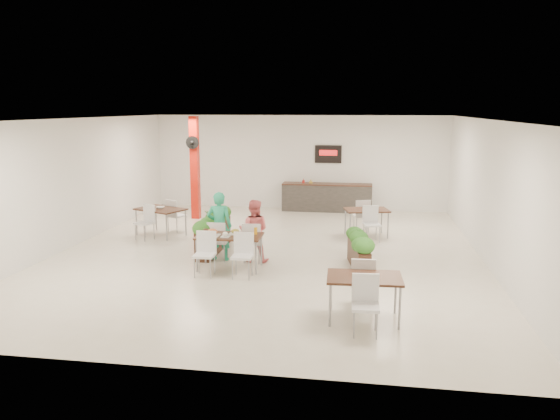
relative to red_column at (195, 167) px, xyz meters
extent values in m
plane|color=beige|center=(3.00, -3.79, -1.64)|extent=(12.00, 12.00, 0.00)
cube|color=white|center=(3.00, 2.21, -0.04)|extent=(10.00, 0.10, 3.20)
cube|color=white|center=(3.00, -9.79, -0.04)|extent=(10.00, 0.10, 3.20)
cube|color=white|center=(-2.00, -3.79, -0.04)|extent=(0.10, 12.00, 3.20)
cube|color=white|center=(8.00, -3.79, -0.04)|extent=(0.10, 12.00, 3.20)
cube|color=white|center=(3.00, -3.79, 1.56)|extent=(10.00, 12.00, 0.04)
cube|color=#B7190C|center=(0.00, 0.01, -0.04)|extent=(0.25, 0.25, 3.20)
cylinder|color=black|center=(0.00, -0.17, 0.76)|extent=(0.40, 0.06, 0.40)
sphere|color=black|center=(0.00, -0.21, 0.76)|extent=(0.12, 0.12, 0.12)
cube|color=#292724|center=(4.00, 1.86, -1.19)|extent=(3.00, 0.60, 0.90)
cube|color=black|center=(4.00, 1.86, -0.72)|extent=(3.00, 0.62, 0.04)
cube|color=black|center=(4.00, 2.17, 0.26)|extent=(0.90, 0.04, 0.60)
cube|color=red|center=(4.00, 2.14, 0.31)|extent=(0.60, 0.02, 0.18)
imported|color=#A7201B|center=(3.20, 1.86, -0.61)|extent=(0.09, 0.09, 0.19)
imported|color=gold|center=(3.45, 1.86, -0.62)|extent=(0.13, 0.13, 0.17)
cube|color=black|center=(2.41, -5.17, -0.91)|extent=(1.42, 0.83, 0.04)
cylinder|color=gray|center=(1.78, -5.52, -1.29)|extent=(0.04, 0.04, 0.71)
cylinder|color=gray|center=(3.06, -5.49, -1.29)|extent=(0.04, 0.04, 0.71)
cylinder|color=gray|center=(1.76, -4.85, -1.29)|extent=(0.04, 0.04, 0.71)
cylinder|color=gray|center=(3.04, -4.81, -1.29)|extent=(0.04, 0.04, 0.71)
cube|color=white|center=(2.00, -4.58, -1.19)|extent=(0.43, 0.43, 0.05)
cube|color=white|center=(2.00, -4.77, -0.94)|extent=(0.42, 0.05, 0.45)
cylinder|color=gray|center=(2.16, -4.41, -1.43)|extent=(0.02, 0.02, 0.43)
cylinder|color=gray|center=(1.82, -4.41, -1.43)|extent=(0.02, 0.02, 0.43)
cylinder|color=gray|center=(2.17, -4.74, -1.43)|extent=(0.02, 0.02, 0.43)
cylinder|color=gray|center=(1.83, -4.75, -1.43)|extent=(0.02, 0.02, 0.43)
cube|color=white|center=(2.80, -4.56, -1.19)|extent=(0.43, 0.43, 0.05)
cube|color=white|center=(2.80, -4.75, -0.94)|extent=(0.42, 0.05, 0.45)
cylinder|color=gray|center=(2.96, -4.39, -1.43)|extent=(0.02, 0.02, 0.43)
cylinder|color=gray|center=(2.62, -4.39, -1.43)|extent=(0.02, 0.02, 0.43)
cylinder|color=gray|center=(2.97, -4.73, -1.43)|extent=(0.02, 0.02, 0.43)
cylinder|color=gray|center=(2.63, -4.73, -1.43)|extent=(0.02, 0.02, 0.43)
cube|color=white|center=(2.03, -5.78, -1.19)|extent=(0.43, 0.43, 0.05)
cube|color=white|center=(2.02, -5.59, -0.94)|extent=(0.42, 0.05, 0.45)
cylinder|color=gray|center=(1.86, -5.95, -1.43)|extent=(0.02, 0.02, 0.43)
cylinder|color=gray|center=(2.20, -5.94, -1.43)|extent=(0.02, 0.02, 0.43)
cylinder|color=gray|center=(1.85, -5.61, -1.43)|extent=(0.02, 0.02, 0.43)
cylinder|color=gray|center=(2.19, -5.60, -1.43)|extent=(0.02, 0.02, 0.43)
cube|color=white|center=(2.83, -5.76, -1.19)|extent=(0.43, 0.43, 0.05)
cube|color=white|center=(2.82, -5.57, -0.94)|extent=(0.42, 0.05, 0.45)
cylinder|color=gray|center=(2.66, -5.93, -1.43)|extent=(0.02, 0.02, 0.43)
cylinder|color=gray|center=(3.00, -5.92, -1.43)|extent=(0.02, 0.02, 0.43)
cylinder|color=gray|center=(2.65, -5.59, -1.43)|extent=(0.02, 0.02, 0.43)
cylinder|color=gray|center=(2.99, -5.59, -1.43)|extent=(0.02, 0.02, 0.43)
cube|color=white|center=(2.06, -5.28, -0.89)|extent=(0.31, 0.31, 0.01)
ellipsoid|color=#AB472A|center=(2.06, -5.28, -0.81)|extent=(0.22, 0.22, 0.13)
cube|color=white|center=(2.51, -5.05, -0.89)|extent=(0.27, 0.27, 0.01)
ellipsoid|color=orange|center=(2.51, -5.05, -0.82)|extent=(0.18, 0.18, 0.11)
cube|color=white|center=(2.81, -5.28, -0.89)|extent=(0.27, 0.27, 0.01)
ellipsoid|color=#491F0E|center=(2.81, -5.28, -0.83)|extent=(0.16, 0.16, 0.10)
cube|color=white|center=(2.37, -5.35, -0.89)|extent=(0.18, 0.18, 0.01)
ellipsoid|color=white|center=(2.37, -5.35, -0.84)|extent=(0.12, 0.12, 0.07)
cylinder|color=gold|center=(2.96, -5.01, -0.82)|extent=(0.07, 0.07, 0.15)
imported|color=brown|center=(1.86, -5.08, -0.84)|extent=(0.12, 0.12, 0.10)
imported|color=#27AA7B|center=(2.01, -4.52, -0.85)|extent=(0.59, 0.39, 1.59)
imported|color=#ED696C|center=(2.81, -4.52, -0.93)|extent=(0.71, 0.56, 1.43)
cube|color=black|center=(1.66, -3.81, -1.30)|extent=(0.34, 2.04, 0.68)
ellipsoid|color=#225317|center=(1.67, -4.68, -0.84)|extent=(0.40, 0.40, 0.32)
ellipsoid|color=#225317|center=(1.66, -4.25, -0.84)|extent=(0.40, 0.40, 0.32)
ellipsoid|color=#225317|center=(1.66, -3.81, -0.84)|extent=(0.40, 0.40, 0.32)
ellipsoid|color=#225317|center=(1.66, -3.38, -0.84)|extent=(0.40, 0.40, 0.32)
ellipsoid|color=#225317|center=(1.66, -2.94, -0.84)|extent=(0.40, 0.40, 0.32)
imported|color=#225317|center=(1.66, -3.81, -0.74)|extent=(0.40, 0.34, 0.44)
cube|color=black|center=(5.18, -4.72, -1.37)|extent=(0.55, 1.64, 0.54)
ellipsoid|color=#225317|center=(5.30, -5.37, -0.99)|extent=(0.40, 0.40, 0.32)
ellipsoid|color=#225317|center=(5.24, -5.04, -0.99)|extent=(0.40, 0.40, 0.32)
ellipsoid|color=#225317|center=(5.18, -4.72, -0.99)|extent=(0.40, 0.40, 0.32)
ellipsoid|color=#225317|center=(5.12, -4.40, -0.99)|extent=(0.40, 0.40, 0.32)
ellipsoid|color=#225317|center=(5.07, -4.07, -0.99)|extent=(0.40, 0.40, 0.32)
imported|color=#225317|center=(5.18, -4.72, -0.93)|extent=(0.20, 0.20, 0.35)
cube|color=black|center=(-0.22, -2.41, -0.91)|extent=(1.51, 1.30, 0.04)
cylinder|color=gray|center=(-0.90, -2.50, -1.29)|extent=(0.04, 0.04, 0.71)
cylinder|color=gray|center=(0.15, -2.98, -1.29)|extent=(0.04, 0.04, 0.71)
cylinder|color=gray|center=(-0.60, -1.84, -1.29)|extent=(0.04, 0.04, 0.71)
cylinder|color=gray|center=(0.45, -2.32, -1.29)|extent=(0.04, 0.04, 0.71)
cube|color=white|center=(0.03, -1.86, -1.19)|extent=(0.56, 0.56, 0.05)
cube|color=white|center=(-0.05, -2.04, -0.94)|extent=(0.40, 0.21, 0.45)
cylinder|color=gray|center=(0.25, -1.78, -1.43)|extent=(0.02, 0.02, 0.43)
cylinder|color=gray|center=(-0.06, -1.64, -1.43)|extent=(0.02, 0.02, 0.43)
cylinder|color=gray|center=(0.11, -2.09, -1.43)|extent=(0.02, 0.02, 0.43)
cylinder|color=gray|center=(-0.20, -1.95, -1.43)|extent=(0.02, 0.02, 0.43)
cube|color=white|center=(-0.47, -2.96, -1.19)|extent=(0.56, 0.56, 0.05)
cube|color=white|center=(-0.40, -2.78, -0.94)|extent=(0.40, 0.21, 0.45)
cylinder|color=gray|center=(-0.70, -3.04, -1.43)|extent=(0.02, 0.02, 0.43)
cylinder|color=gray|center=(-0.39, -3.18, -1.43)|extent=(0.02, 0.02, 0.43)
cylinder|color=gray|center=(-0.56, -2.73, -1.43)|extent=(0.02, 0.02, 0.43)
cylinder|color=gray|center=(-0.25, -2.87, -1.43)|extent=(0.02, 0.02, 0.43)
imported|color=white|center=(-0.22, -2.41, -0.87)|extent=(0.22, 0.22, 0.05)
cube|color=black|center=(5.33, -1.64, -0.91)|extent=(1.29, 1.01, 0.04)
cylinder|color=gray|center=(4.91, -2.07, -1.29)|extent=(0.04, 0.04, 0.71)
cylinder|color=gray|center=(5.91, -1.83, -1.29)|extent=(0.04, 0.04, 0.71)
cylinder|color=gray|center=(4.76, -1.45, -1.29)|extent=(0.04, 0.04, 0.71)
cylinder|color=gray|center=(5.75, -1.20, -1.29)|extent=(0.04, 0.04, 0.71)
cube|color=white|center=(5.19, -1.05, -1.19)|extent=(0.51, 0.51, 0.05)
cube|color=white|center=(5.24, -1.24, -0.94)|extent=(0.42, 0.14, 0.45)
cylinder|color=gray|center=(5.32, -0.85, -1.43)|extent=(0.02, 0.02, 0.43)
cylinder|color=gray|center=(4.99, -0.93, -1.43)|extent=(0.02, 0.02, 0.43)
cylinder|color=gray|center=(5.40, -1.18, -1.43)|extent=(0.02, 0.02, 0.43)
cylinder|color=gray|center=(5.07, -1.26, -1.43)|extent=(0.02, 0.02, 0.43)
cube|color=white|center=(5.48, -2.22, -1.19)|extent=(0.51, 0.51, 0.05)
cube|color=white|center=(5.43, -2.03, -0.94)|extent=(0.42, 0.14, 0.45)
cylinder|color=gray|center=(5.35, -2.42, -1.43)|extent=(0.02, 0.02, 0.43)
cylinder|color=gray|center=(5.68, -2.34, -1.43)|extent=(0.02, 0.02, 0.43)
cylinder|color=gray|center=(5.27, -2.09, -1.43)|extent=(0.02, 0.02, 0.43)
cylinder|color=gray|center=(5.60, -2.01, -1.43)|extent=(0.02, 0.02, 0.43)
imported|color=white|center=(5.33, -1.64, -0.87)|extent=(0.22, 0.22, 0.05)
cube|color=black|center=(5.32, -7.65, -0.91)|extent=(1.25, 0.87, 0.04)
cylinder|color=gray|center=(4.79, -8.02, -1.29)|extent=(0.04, 0.04, 0.71)
cylinder|color=gray|center=(5.88, -7.97, -1.29)|extent=(0.04, 0.04, 0.71)
cylinder|color=gray|center=(4.75, -7.33, -1.29)|extent=(0.04, 0.04, 0.71)
cylinder|color=gray|center=(5.85, -7.28, -1.29)|extent=(0.04, 0.04, 0.71)
cube|color=white|center=(5.29, -7.05, -1.19)|extent=(0.44, 0.44, 0.05)
cube|color=white|center=(5.30, -7.24, -0.94)|extent=(0.42, 0.06, 0.45)
cylinder|color=gray|center=(5.45, -6.88, -1.43)|extent=(0.02, 0.02, 0.43)
cylinder|color=gray|center=(5.11, -6.89, -1.43)|extent=(0.02, 0.02, 0.43)
cylinder|color=gray|center=(5.47, -7.22, -1.43)|extent=(0.02, 0.02, 0.43)
cylinder|color=gray|center=(5.13, -7.23, -1.43)|extent=(0.02, 0.02, 0.43)
cube|color=white|center=(5.35, -8.25, -1.19)|extent=(0.44, 0.44, 0.05)
cube|color=white|center=(5.34, -8.06, -0.94)|extent=(0.42, 0.06, 0.45)
cylinder|color=gray|center=(5.18, -8.43, -1.43)|extent=(0.02, 0.02, 0.43)
cylinder|color=gray|center=(5.52, -8.42, -1.43)|extent=(0.02, 0.02, 0.43)
cylinder|color=gray|center=(5.17, -8.09, -1.43)|extent=(0.02, 0.02, 0.43)
cylinder|color=gray|center=(5.51, -8.08, -1.43)|extent=(0.02, 0.02, 0.43)
camera|label=1|loc=(5.30, -16.32, 1.84)|focal=35.00mm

